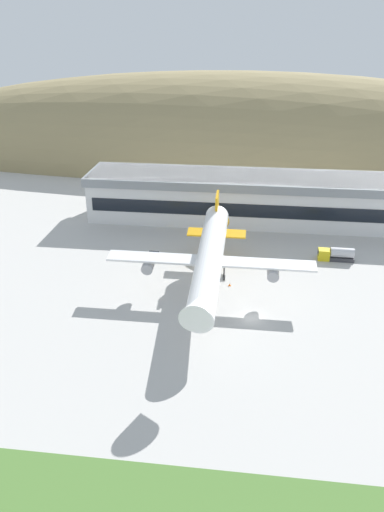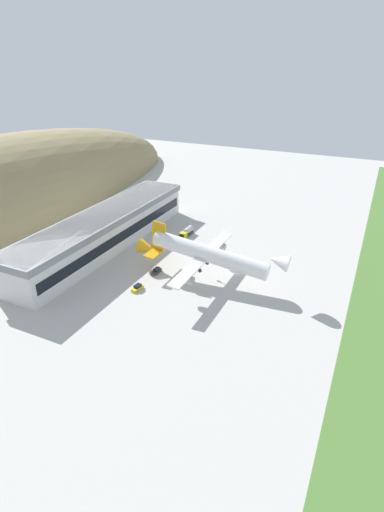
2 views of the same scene
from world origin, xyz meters
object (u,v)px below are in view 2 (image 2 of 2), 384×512
object	(u,v)px
terminal_building	(104,228)
service_car_1	(156,271)
service_car_0	(137,288)
traffic_cone_0	(196,270)
cargo_airplane	(206,254)
fuel_truck	(187,232)

from	to	relation	value
terminal_building	service_car_1	size ratio (longest dim) A/B	20.70
service_car_0	traffic_cone_0	world-z (taller)	service_car_0
traffic_cone_0	service_car_1	bearing A→B (deg)	123.32
terminal_building	cargo_airplane	xyz separation A→B (m)	(-6.56, -42.76, 1.49)
service_car_0	cargo_airplane	bearing A→B (deg)	-47.26
service_car_0	service_car_1	xyz separation A→B (m)	(11.35, 0.03, 0.03)
service_car_1	fuel_truck	distance (m)	31.02
service_car_1	service_car_0	bearing A→B (deg)	-179.83
fuel_truck	traffic_cone_0	bearing A→B (deg)	-147.49
cargo_airplane	fuel_truck	world-z (taller)	cargo_airplane
traffic_cone_0	cargo_airplane	bearing A→B (deg)	-126.84
terminal_building	service_car_0	xyz separation A→B (m)	(-21.17, -26.94, -6.48)
service_car_0	fuel_truck	xyz separation A→B (m)	(42.06, 4.34, 0.81)
traffic_cone_0	fuel_truck	bearing A→B (deg)	32.51
cargo_airplane	traffic_cone_0	world-z (taller)	cargo_airplane
cargo_airplane	service_car_1	size ratio (longest dim) A/B	11.71
cargo_airplane	traffic_cone_0	distance (m)	10.49
service_car_0	traffic_cone_0	bearing A→B (deg)	-30.20
cargo_airplane	traffic_cone_0	xyz separation A→B (m)	(3.81, 5.09, -8.35)
cargo_airplane	fuel_truck	distance (m)	34.79
cargo_airplane	traffic_cone_0	size ratio (longest dim) A/B	84.72
cargo_airplane	fuel_truck	bearing A→B (deg)	36.29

